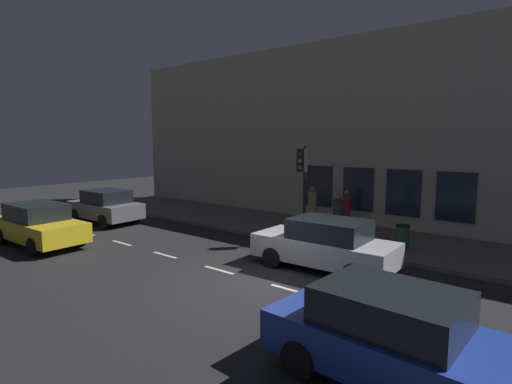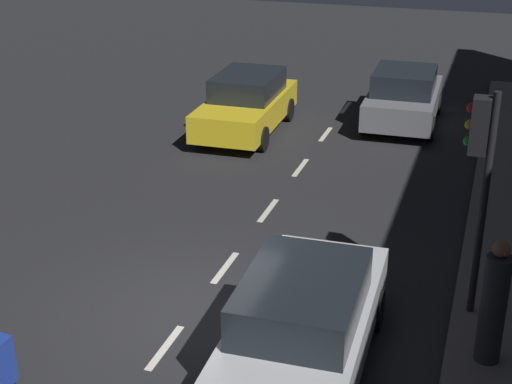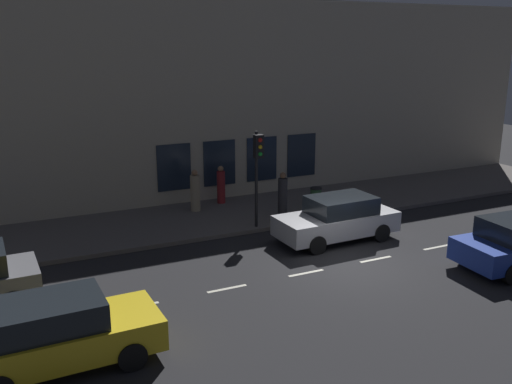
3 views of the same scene
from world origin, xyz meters
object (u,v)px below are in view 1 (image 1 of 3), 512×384
(traffic_light, at_px, (303,173))
(pedestrian_2, at_px, (312,207))
(parked_car_2, at_px, (106,206))
(pedestrian_0, at_px, (338,221))
(parked_car_0, at_px, (397,338))
(parked_car_1, at_px, (39,225))
(trash_bin, at_px, (402,236))
(parked_car_3, at_px, (325,244))
(pedestrian_1, at_px, (346,209))

(traffic_light, distance_m, pedestrian_2, 3.77)
(parked_car_2, xyz_separation_m, pedestrian_0, (2.76, -10.92, 0.24))
(pedestrian_2, bearing_deg, parked_car_0, -88.74)
(parked_car_1, height_order, trash_bin, parked_car_1)
(trash_bin, bearing_deg, pedestrian_0, 114.31)
(parked_car_0, xyz_separation_m, trash_bin, (7.92, 2.63, -0.22))
(traffic_light, bearing_deg, parked_car_3, -133.90)
(traffic_light, distance_m, trash_bin, 4.19)
(parked_car_2, distance_m, pedestrian_1, 11.37)
(parked_car_0, height_order, parked_car_2, same)
(parked_car_2, relative_size, pedestrian_2, 2.27)
(traffic_light, xyz_separation_m, pedestrian_0, (0.43, -1.26, -1.71))
(parked_car_1, height_order, pedestrian_1, pedestrian_1)
(parked_car_1, height_order, pedestrian_2, pedestrian_2)
(pedestrian_1, bearing_deg, parked_car_1, 167.09)
(parked_car_0, distance_m, parked_car_1, 13.66)
(parked_car_1, relative_size, parked_car_3, 0.98)
(parked_car_1, xyz_separation_m, trash_bin, (7.60, -11.03, -0.22))
(traffic_light, xyz_separation_m, pedestrian_2, (3.01, 1.36, -1.81))
(pedestrian_1, relative_size, pedestrian_2, 0.94)
(traffic_light, bearing_deg, trash_bin, -67.68)
(pedestrian_2, bearing_deg, traffic_light, -101.73)
(pedestrian_0, distance_m, trash_bin, 2.30)
(pedestrian_2, bearing_deg, parked_car_2, 176.69)
(parked_car_3, height_order, pedestrian_0, pedestrian_0)
(parked_car_0, relative_size, parked_car_1, 1.02)
(parked_car_2, xyz_separation_m, pedestrian_1, (5.98, -9.67, 0.11))
(pedestrian_1, height_order, trash_bin, pedestrian_1)
(pedestrian_1, bearing_deg, trash_bin, -99.60)
(trash_bin, bearing_deg, parked_car_3, 160.88)
(traffic_light, relative_size, pedestrian_0, 1.90)
(parked_car_1, bearing_deg, parked_car_0, 87.21)
(parked_car_0, bearing_deg, trash_bin, -158.99)
(trash_bin, bearing_deg, parked_car_2, 105.88)
(pedestrian_2, bearing_deg, trash_bin, -55.55)
(pedestrian_1, bearing_deg, traffic_light, -155.07)
(traffic_light, xyz_separation_m, parked_car_2, (-2.33, 9.66, -1.95))
(traffic_light, bearing_deg, pedestrian_2, 24.36)
(traffic_light, xyz_separation_m, trash_bin, (1.36, -3.31, -2.17))
(pedestrian_0, height_order, pedestrian_1, pedestrian_0)
(parked_car_1, height_order, parked_car_3, same)
(pedestrian_1, bearing_deg, pedestrian_2, 139.90)
(pedestrian_2, xyz_separation_m, trash_bin, (-1.65, -4.68, -0.36))
(parked_car_3, xyz_separation_m, pedestrian_2, (5.06, 3.49, 0.14))
(parked_car_2, distance_m, trash_bin, 13.49)
(parked_car_0, height_order, parked_car_1, same)
(pedestrian_1, distance_m, pedestrian_2, 1.52)
(trash_bin, bearing_deg, parked_car_1, 124.58)
(parked_car_0, distance_m, parked_car_2, 16.16)
(parked_car_2, height_order, pedestrian_1, pedestrian_1)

